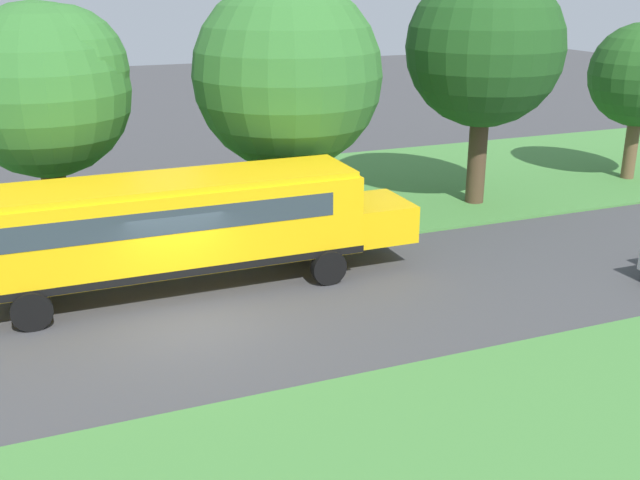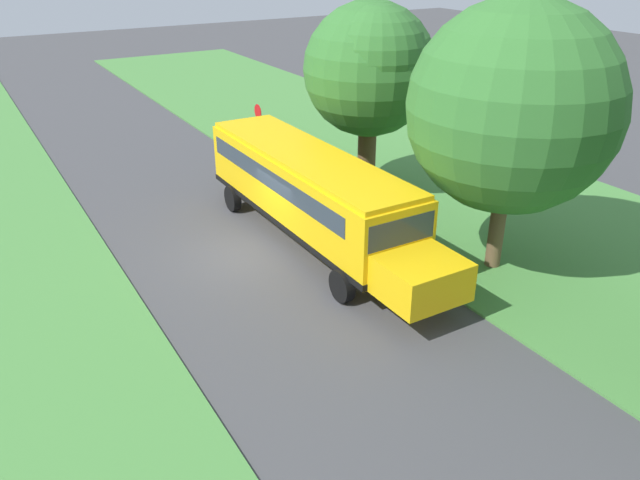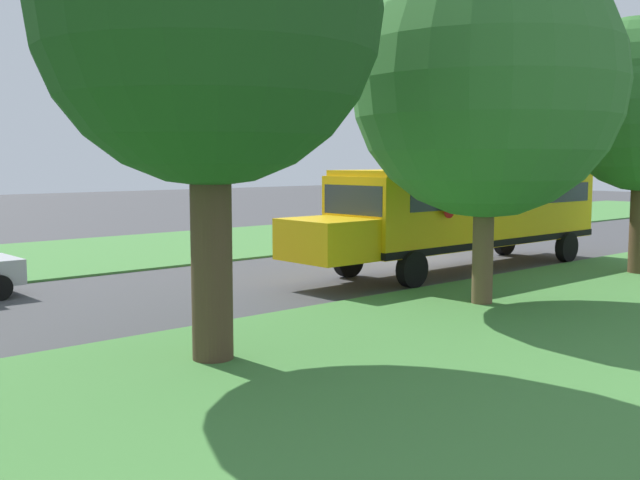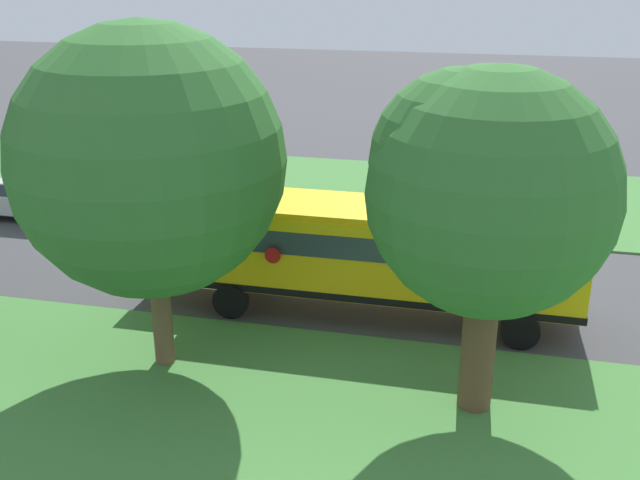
{
  "view_description": "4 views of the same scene",
  "coord_description": "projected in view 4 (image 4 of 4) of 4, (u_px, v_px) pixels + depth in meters",
  "views": [
    {
      "loc": [
        17.04,
        -3.3,
        8.19
      ],
      "look_at": [
        0.19,
        3.45,
        1.83
      ],
      "focal_mm": 42.0,
      "sensor_mm": 36.0,
      "label": 1
    },
    {
      "loc": [
        7.54,
        17.42,
        9.64
      ],
      "look_at": [
        -0.99,
        3.13,
        1.55
      ],
      "focal_mm": 35.0,
      "sensor_mm": 36.0,
      "label": 2
    },
    {
      "loc": [
        -16.94,
        19.36,
        3.44
      ],
      "look_at": [
        -0.12,
        4.5,
        1.04
      ],
      "focal_mm": 42.0,
      "sensor_mm": 36.0,
      "label": 3
    },
    {
      "loc": [
        -21.48,
        -2.52,
        9.52
      ],
      "look_at": [
        -1.61,
        2.11,
        1.77
      ],
      "focal_mm": 42.0,
      "sensor_mm": 36.0,
      "label": 4
    }
  ],
  "objects": [
    {
      "name": "oak_tree_roadside_mid",
      "position": [
        151.0,
        162.0,
        16.97
      ],
      "size": [
        6.23,
        6.23,
        8.33
      ],
      "color": "brown",
      "rests_on": "ground"
    },
    {
      "name": "ground_plane",
      "position": [
        397.0,
        280.0,
        23.47
      ],
      "size": [
        120.0,
        120.0,
        0.0
      ],
      "primitive_type": "plane",
      "color": "#424244"
    },
    {
      "name": "grass_far_side",
      "position": [
        425.0,
        196.0,
        31.66
      ],
      "size": [
        10.0,
        80.0,
        0.07
      ],
      "primitive_type": "cube",
      "color": "#47843D",
      "rests_on": "ground"
    },
    {
      "name": "school_bus",
      "position": [
        377.0,
        249.0,
        20.73
      ],
      "size": [
        2.85,
        12.42,
        3.16
      ],
      "color": "yellow",
      "rests_on": "ground"
    },
    {
      "name": "car_silver_nearest",
      "position": [
        28.0,
        196.0,
        28.83
      ],
      "size": [
        2.02,
        4.4,
        1.56
      ],
      "color": "#B7B7BC",
      "rests_on": "ground"
    },
    {
      "name": "oak_tree_beside_bus",
      "position": [
        483.0,
        185.0,
        15.09
      ],
      "size": [
        5.14,
        5.14,
        7.64
      ],
      "color": "brown",
      "rests_on": "ground"
    }
  ]
}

